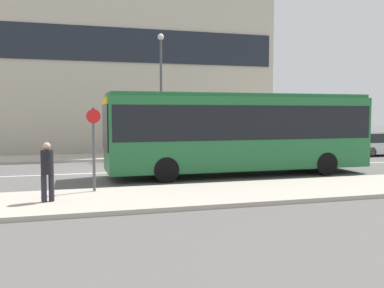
{
  "coord_description": "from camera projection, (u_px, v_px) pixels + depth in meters",
  "views": [
    {
      "loc": [
        -1.37,
        -18.71,
        2.57
      ],
      "look_at": [
        3.5,
        -1.84,
        1.32
      ],
      "focal_mm": 40.0,
      "sensor_mm": 36.0,
      "label": 1
    }
  ],
  "objects": [
    {
      "name": "pedestrian_near_stop",
      "position": [
        47.0,
        168.0,
        11.78
      ],
      "size": [
        0.35,
        0.34,
        1.65
      ],
      "rotation": [
        0.0,
        0.0,
        3.35
      ],
      "color": "#23232D",
      "rests_on": "sidewalk_near"
    },
    {
      "name": "bus_stop_sign",
      "position": [
        94.0,
        143.0,
        13.34
      ],
      "size": [
        0.44,
        0.12,
        2.63
      ],
      "color": "#4C4C51",
      "rests_on": "sidewalk_near"
    },
    {
      "name": "parked_car_1",
      "position": [
        382.0,
        145.0,
        26.31
      ],
      "size": [
        4.56,
        1.68,
        1.37
      ],
      "color": "silver",
      "rests_on": "ground_plane"
    },
    {
      "name": "sidewalk_far",
      "position": [
        94.0,
        157.0,
        24.48
      ],
      "size": [
        44.0,
        3.5,
        0.13
      ],
      "color": "#B2A899",
      "rests_on": "ground_plane"
    },
    {
      "name": "lane_centerline",
      "position": [
        103.0,
        173.0,
        18.49
      ],
      "size": [
        41.8,
        0.16,
        0.01
      ],
      "color": "silver",
      "rests_on": "ground_plane"
    },
    {
      "name": "city_bus",
      "position": [
        239.0,
        129.0,
        17.82
      ],
      "size": [
        11.02,
        2.58,
        3.38
      ],
      "rotation": [
        0.0,
        0.0,
        0.0
      ],
      "color": "#236B38",
      "rests_on": "ground_plane"
    },
    {
      "name": "sidewalk_near",
      "position": [
        119.0,
        199.0,
        12.5
      ],
      "size": [
        44.0,
        3.5,
        0.13
      ],
      "color": "#B2A899",
      "rests_on": "ground_plane"
    },
    {
      "name": "ground_plane",
      "position": [
        103.0,
        173.0,
        18.49
      ],
      "size": [
        120.0,
        120.0,
        0.0
      ],
      "primitive_type": "plane",
      "color": "#595654"
    },
    {
      "name": "parked_car_0",
      "position": [
        302.0,
        146.0,
        25.09
      ],
      "size": [
        4.0,
        1.88,
        1.41
      ],
      "color": "#A39E84",
      "rests_on": "ground_plane"
    },
    {
      "name": "street_lamp",
      "position": [
        161.0,
        82.0,
        24.26
      ],
      "size": [
        0.36,
        0.36,
        6.93
      ],
      "color": "#4C4C51",
      "rests_on": "sidewalk_far"
    }
  ]
}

